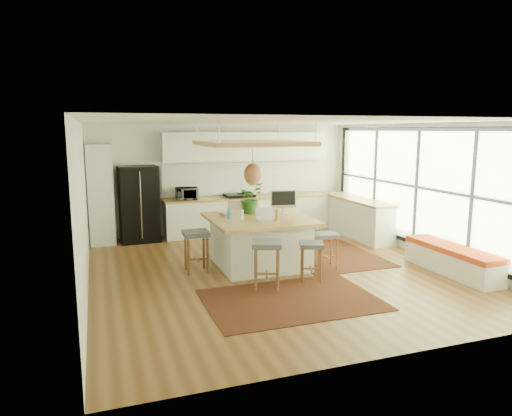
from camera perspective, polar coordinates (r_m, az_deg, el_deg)
name	(u,v)px	position (r m, az deg, el deg)	size (l,w,h in m)	color
floor	(275,270)	(8.61, 2.38, -7.69)	(7.00, 7.00, 0.00)	brown
ceiling	(276,122)	(8.22, 2.51, 10.58)	(7.00, 7.00, 0.00)	white
wall_back	(224,179)	(11.61, -3.96, 3.61)	(6.50, 6.50, 0.00)	white
wall_front	(394,242)	(5.27, 16.64, -4.06)	(6.50, 6.50, 0.00)	white
wall_left	(83,208)	(7.73, -20.55, 0.00)	(7.00, 7.00, 0.00)	white
wall_right	(425,190)	(9.96, 20.10, 2.06)	(7.00, 7.00, 0.00)	white
window_wall	(424,188)	(9.94, 19.98, 2.34)	(0.10, 6.20, 2.60)	black
pantry	(101,195)	(10.91, -18.60, 1.56)	(0.55, 0.60, 2.25)	white
back_counter_base	(249,215)	(11.59, -0.86, -0.92)	(4.20, 0.60, 0.88)	white
back_counter_top	(249,197)	(11.52, -0.87, 1.33)	(4.24, 0.64, 0.05)	#A9773B
backsplash	(245,178)	(11.74, -1.34, 3.70)	(4.20, 0.02, 0.80)	white
upper_cabinets	(247,147)	(11.54, -1.10, 7.58)	(4.20, 0.34, 0.70)	white
range	(240,214)	(11.50, -2.04, -0.70)	(0.76, 0.62, 1.00)	#A5A5AA
right_counter_base	(357,218)	(11.53, 12.33, -1.20)	(0.60, 2.50, 0.88)	white
right_counter_top	(358,199)	(11.45, 12.41, 1.06)	(0.64, 2.54, 0.05)	#A9773B
window_bench	(452,260)	(9.09, 23.01, -5.89)	(0.52, 2.00, 0.50)	white
ceiling_panel	(253,158)	(8.50, -0.42, 6.18)	(1.86, 1.86, 0.80)	#A9773B
rug_near	(291,300)	(7.20, 4.36, -11.20)	(2.60, 1.80, 0.01)	black
rug_right	(327,254)	(9.81, 8.77, -5.59)	(1.80, 2.60, 0.01)	black
fridge	(139,202)	(10.95, -14.24, 0.74)	(0.87, 0.68, 1.75)	black
island	(259,242)	(8.79, 0.40, -4.16)	(1.85, 1.85, 0.93)	#A9773B
stool_near_left	(267,267)	(7.57, 1.33, -7.33)	(0.47, 0.47, 0.79)	#4F5458
stool_near_right	(311,260)	(8.01, 6.80, -6.43)	(0.40, 0.40, 0.67)	#4F5458
stool_right_front	(326,249)	(8.78, 8.68, -5.04)	(0.39, 0.39, 0.66)	#4F5458
stool_right_back	(304,238)	(9.59, 5.97, -3.73)	(0.43, 0.43, 0.73)	#4F5458
stool_left_side	(196,253)	(8.50, -7.37, -5.50)	(0.45, 0.45, 0.76)	#4F5458
laptop	(266,214)	(8.36, 1.28, -0.79)	(0.33, 0.35, 0.25)	#A5A5AA
monitor	(283,201)	(9.07, 3.40, 0.91)	(0.51, 0.18, 0.47)	#A5A5AA
microwave	(187,192)	(11.08, -8.54, 1.93)	(0.51, 0.28, 0.34)	#A5A5AA
island_plant	(249,201)	(9.14, -0.83, 0.86)	(0.55, 0.61, 0.48)	#1E4C19
island_bowl	(225,214)	(8.96, -3.84, -0.69)	(0.24, 0.24, 0.06)	beige
island_bottle_0	(230,213)	(8.61, -3.27, -0.67)	(0.07, 0.07, 0.19)	#309AC0
island_bottle_1	(241,215)	(8.41, -1.82, -0.90)	(0.07, 0.07, 0.19)	white
island_bottle_2	(278,215)	(8.49, 2.68, -0.81)	(0.07, 0.07, 0.19)	olive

